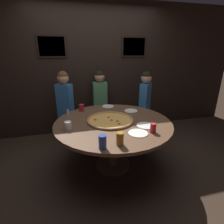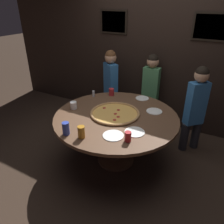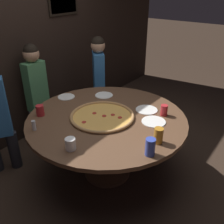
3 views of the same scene
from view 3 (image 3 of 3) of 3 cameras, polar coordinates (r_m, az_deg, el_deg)
name	(u,v)px [view 3 (image 3 of 3)]	position (r m, az deg, el deg)	size (l,w,h in m)	color
ground_plane	(107,172)	(2.99, -1.09, -13.57)	(24.00, 24.00, 0.00)	#38281E
back_wall	(16,43)	(3.39, -21.19, 14.57)	(6.40, 0.08, 2.60)	black
dining_table	(107,127)	(2.63, -1.20, -3.47)	(1.64, 1.64, 0.74)	brown
giant_pizza	(102,116)	(2.55, -2.26, -0.93)	(0.66, 0.66, 0.03)	#E5A84C
drink_cup_beside_pizza	(164,110)	(2.62, 11.80, 0.39)	(0.07, 0.07, 0.11)	#B22328
drink_cup_centre_back	(158,136)	(2.17, 10.57, -5.30)	(0.08, 0.08, 0.14)	#BC7A23
drink_cup_near_left	(40,110)	(2.67, -16.12, 0.34)	(0.08, 0.08, 0.11)	#B22328
drink_cup_near_right	(70,144)	(2.09, -9.48, -7.22)	(0.09, 0.09, 0.10)	white
drink_cup_by_shaker	(150,147)	(2.02, 8.72, -7.91)	(0.08, 0.08, 0.15)	#384CB7
white_plate_near_front	(154,122)	(2.50, 9.49, -2.17)	(0.24, 0.24, 0.01)	white
white_plate_beside_cup	(104,95)	(3.04, -1.85, 3.86)	(0.21, 0.21, 0.01)	white
white_plate_left_side	(147,110)	(2.72, 7.91, 0.51)	(0.23, 0.23, 0.01)	white
white_plate_far_back	(66,97)	(3.05, -10.41, 3.43)	(0.20, 0.20, 0.01)	white
condiment_shaker	(34,125)	(2.43, -17.44, -2.94)	(0.04, 0.04, 0.10)	silver
diner_side_right	(99,77)	(3.65, -3.06, 8.08)	(0.31, 0.32, 1.32)	#232328
diner_centre_back	(36,88)	(3.38, -16.92, 5.24)	(0.33, 0.20, 1.32)	#232328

